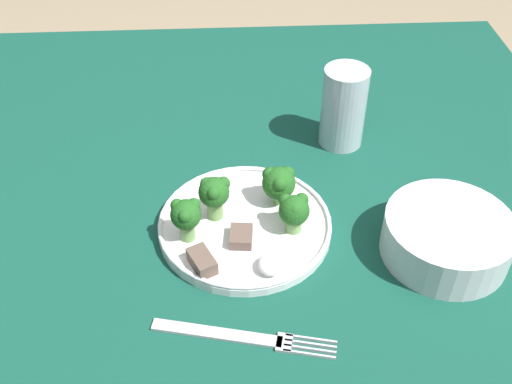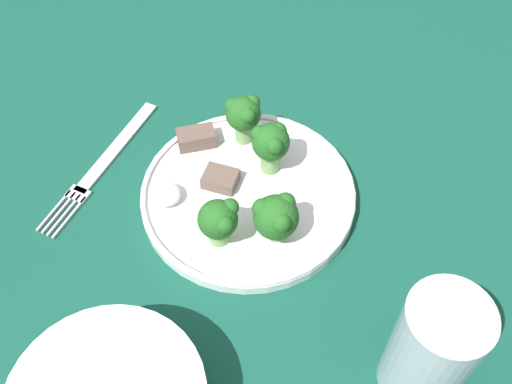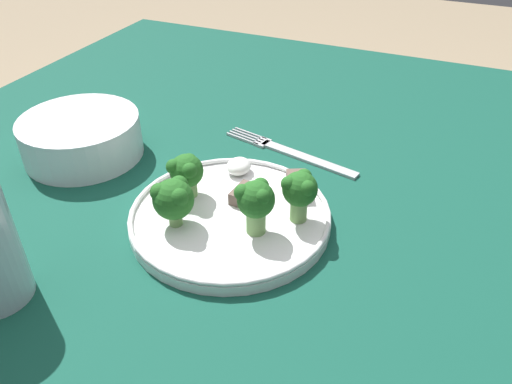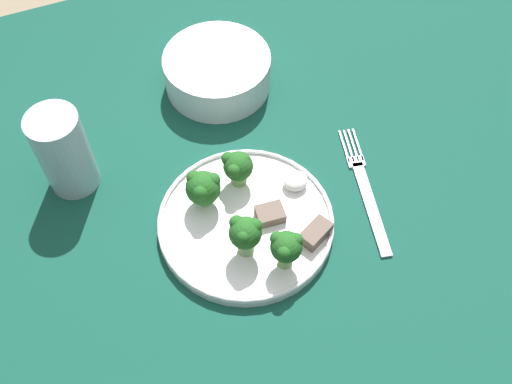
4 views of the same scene
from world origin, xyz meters
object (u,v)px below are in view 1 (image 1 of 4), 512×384
at_px(dinner_plate, 245,225).
at_px(fork, 243,337).
at_px(cream_bowl, 447,238).
at_px(drinking_glass, 343,111).

bearing_deg(dinner_plate, fork, -3.20).
distance_m(cream_bowl, drinking_glass, 0.26).
height_order(dinner_plate, fork, dinner_plate).
xyz_separation_m(dinner_plate, cream_bowl, (0.06, 0.25, 0.02)).
xyz_separation_m(cream_bowl, drinking_glass, (-0.25, -0.09, 0.03)).
bearing_deg(cream_bowl, drinking_glass, -159.09).
height_order(fork, drinking_glass, drinking_glass).
relative_size(fork, cream_bowl, 1.28).
distance_m(dinner_plate, drinking_glass, 0.25).
height_order(fork, cream_bowl, cream_bowl).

